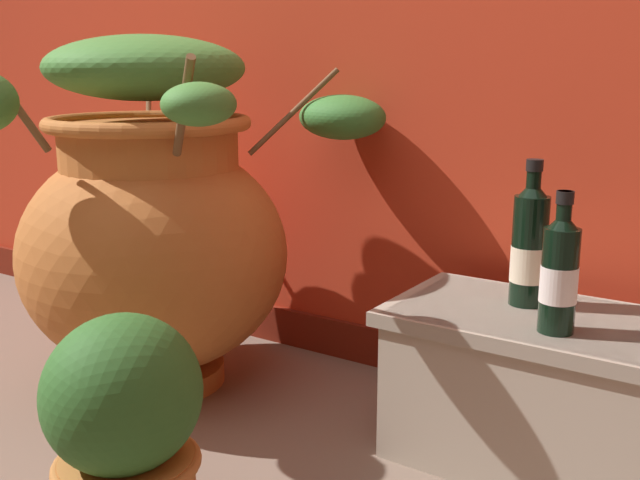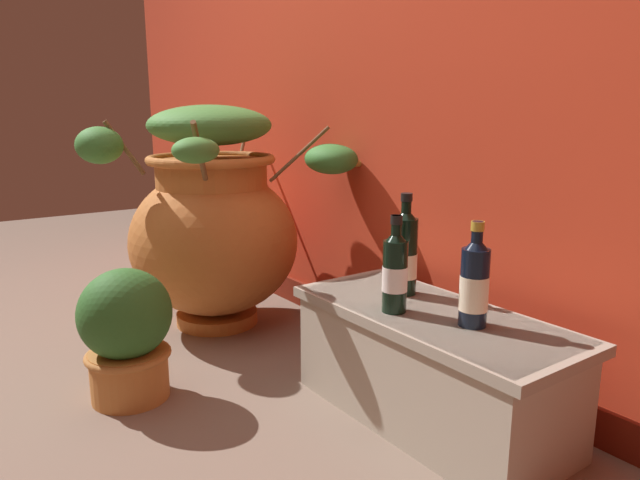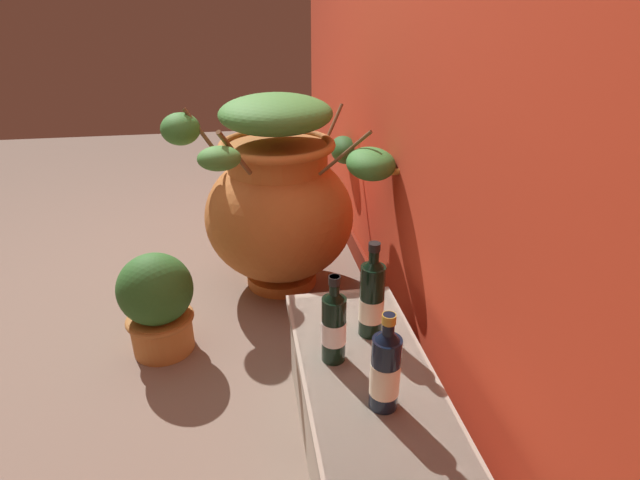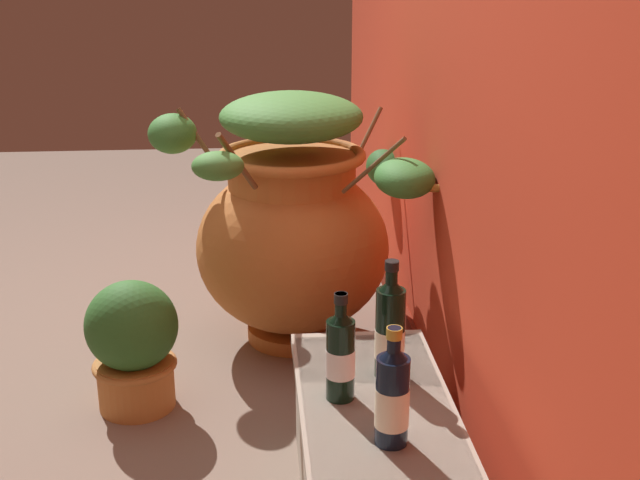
{
  "view_description": "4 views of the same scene",
  "coord_description": "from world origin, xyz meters",
  "px_view_note": "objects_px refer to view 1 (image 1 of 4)",
  "views": [
    {
      "loc": [
        0.99,
        -0.62,
        0.82
      ],
      "look_at": [
        0.08,
        0.74,
        0.44
      ],
      "focal_mm": 41.69,
      "sensor_mm": 36.0,
      "label": 1
    },
    {
      "loc": [
        1.76,
        -0.33,
        0.87
      ],
      "look_at": [
        0.26,
        0.75,
        0.46
      ],
      "focal_mm": 32.82,
      "sensor_mm": 36.0,
      "label": 2
    },
    {
      "loc": [
        1.76,
        0.52,
        1.27
      ],
      "look_at": [
        0.06,
        0.8,
        0.43
      ],
      "focal_mm": 28.33,
      "sensor_mm": 36.0,
      "label": 3
    },
    {
      "loc": [
        2.38,
        0.55,
        1.35
      ],
      "look_at": [
        0.04,
        0.74,
        0.53
      ],
      "focal_mm": 46.6,
      "sensor_mm": 36.0,
      "label": 4
    }
  ],
  "objects_px": {
    "wine_bottle_left": "(530,243)",
    "potted_shrub": "(125,426)",
    "terracotta_urn": "(155,223)",
    "wine_bottle_right": "(560,271)"
  },
  "relations": [
    {
      "from": "wine_bottle_left",
      "to": "potted_shrub",
      "type": "xyz_separation_m",
      "value": [
        -0.46,
        -0.71,
        -0.25
      ]
    },
    {
      "from": "terracotta_urn",
      "to": "wine_bottle_left",
      "type": "bearing_deg",
      "value": 12.19
    },
    {
      "from": "wine_bottle_left",
      "to": "terracotta_urn",
      "type": "bearing_deg",
      "value": -167.81
    },
    {
      "from": "wine_bottle_left",
      "to": "wine_bottle_right",
      "type": "xyz_separation_m",
      "value": [
        0.1,
        -0.13,
        -0.01
      ]
    },
    {
      "from": "wine_bottle_right",
      "to": "potted_shrub",
      "type": "xyz_separation_m",
      "value": [
        -0.56,
        -0.58,
        -0.23
      ]
    },
    {
      "from": "terracotta_urn",
      "to": "wine_bottle_left",
      "type": "height_order",
      "value": "terracotta_urn"
    },
    {
      "from": "wine_bottle_right",
      "to": "wine_bottle_left",
      "type": "bearing_deg",
      "value": 127.25
    },
    {
      "from": "terracotta_urn",
      "to": "wine_bottle_right",
      "type": "bearing_deg",
      "value": 3.45
    },
    {
      "from": "terracotta_urn",
      "to": "potted_shrub",
      "type": "height_order",
      "value": "terracotta_urn"
    },
    {
      "from": "terracotta_urn",
      "to": "potted_shrub",
      "type": "relative_size",
      "value": 2.43
    }
  ]
}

